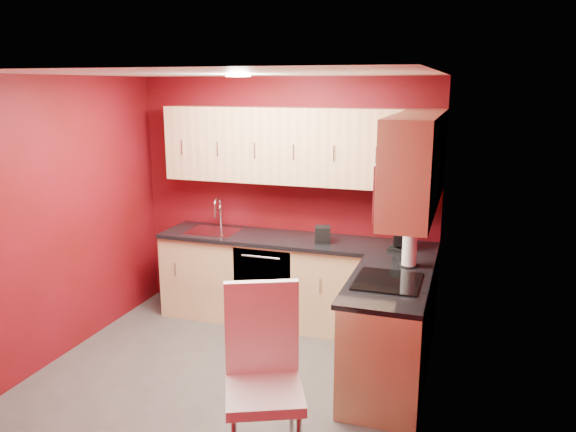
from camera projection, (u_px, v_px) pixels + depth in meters
The scene contains 21 objects.
floor at pixel (230, 374), 4.81m from camera, with size 3.20×3.20×0.00m, color #4B4846.
ceiling at pixel (223, 73), 4.24m from camera, with size 3.20×3.20×0.00m, color white.
wall_back at pixel (285, 198), 5.91m from camera, with size 3.20×3.20×0.00m, color maroon.
wall_front at pixel (116, 299), 3.13m from camera, with size 3.20×3.20×0.00m, color maroon.
wall_left at pixel (63, 219), 5.01m from camera, with size 3.00×3.00×0.00m, color maroon.
wall_right at pixel (430, 251), 4.04m from camera, with size 3.00×3.00×0.00m, color maroon.
base_cabinets_back at pixel (295, 283), 5.76m from camera, with size 2.80×0.60×0.87m, color #E2C581.
base_cabinets_right at pixel (389, 335), 4.54m from camera, with size 0.60×1.30×0.87m, color #E2C581.
countertop_back at pixel (294, 240), 5.64m from camera, with size 2.80×0.63×0.04m, color black.
countertop_right at pixel (389, 283), 4.43m from camera, with size 0.63×1.27×0.04m, color black.
upper_cabinets_back at pixel (299, 146), 5.55m from camera, with size 2.80×0.35×0.75m, color #DBB07C.
upper_cabinets_right at pixel (416, 155), 4.35m from camera, with size 0.35×1.55×0.75m.
microwave at pixel (407, 188), 4.19m from camera, with size 0.42×0.76×0.42m.
cooktop at pixel (388, 281), 4.39m from camera, with size 0.50×0.55×0.01m, color black.
sink at pixel (214, 228), 5.92m from camera, with size 0.52×0.42×0.35m.
dishwasher_front at pixel (262, 289), 5.56m from camera, with size 0.60×0.02×0.82m, color black.
downlight at pixel (238, 76), 4.52m from camera, with size 0.20×0.20×0.01m, color white.
coffee_maker at pixel (401, 234), 5.21m from camera, with size 0.19×0.25×0.31m, color black, non-canonical shape.
napkin_holder at pixel (323, 235), 5.47m from camera, with size 0.15×0.15×0.16m, color black, non-canonical shape.
paper_towel at pixel (409, 250), 4.75m from camera, with size 0.16×0.16×0.28m, color white, non-canonical shape.
dining_chair at pixel (264, 383), 3.51m from camera, with size 0.48×0.50×1.19m, color white, non-canonical shape.
Camera 1 is at (1.83, -4.00, 2.42)m, focal length 35.00 mm.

